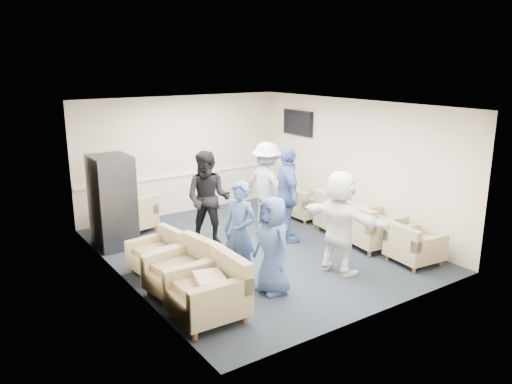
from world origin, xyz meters
TOP-DOWN VIEW (x-y plane):
  - floor at (0.00, 0.00)m, footprint 6.00×6.00m
  - ceiling at (0.00, 0.00)m, footprint 6.00×6.00m
  - back_wall at (0.00, 3.00)m, footprint 5.00×0.02m
  - front_wall at (0.00, -3.00)m, footprint 5.00×0.02m
  - left_wall at (-2.50, 0.00)m, footprint 0.02×6.00m
  - right_wall at (2.50, 0.00)m, footprint 0.02×6.00m
  - chair_rail at (0.00, 2.98)m, footprint 4.98×0.04m
  - tv at (2.44, 1.80)m, footprint 0.10×1.00m
  - armchair_left_near at (-1.95, -1.81)m, footprint 0.95×0.95m
  - armchair_left_mid at (-1.92, -0.98)m, footprint 1.01×1.01m
  - armchair_left_far at (-1.90, 0.03)m, footprint 0.85×0.85m
  - armchair_right_near at (1.90, -2.10)m, footprint 0.86×0.86m
  - armchair_right_midnear at (1.88, -1.13)m, footprint 1.02×1.02m
  - armchair_right_midfar at (2.00, -0.23)m, footprint 1.05×1.05m
  - armchair_right_far at (2.00, 0.93)m, footprint 0.76×0.76m
  - armchair_corner at (-1.51, 2.28)m, footprint 0.97×0.97m
  - vending_machine at (-2.09, 1.69)m, footprint 0.72×0.83m
  - backpack at (-1.04, -0.75)m, footprint 0.33×0.29m
  - pillow at (-1.96, -1.81)m, footprint 0.48×0.56m
  - person_front_left at (-0.78, -1.62)m, footprint 0.49×0.75m
  - person_mid_left at (-0.92, -0.93)m, footprint 0.58×0.69m
  - person_back_left at (-0.57, 0.73)m, footprint 1.12×1.11m
  - person_back_right at (0.98, 0.98)m, footprint 0.92×1.30m
  - person_mid_right at (0.80, 0.04)m, footprint 0.83×1.19m
  - person_front_right at (0.58, -1.63)m, footprint 0.86×1.70m

SIDE VIEW (x-z plane):
  - floor at x=0.00m, z-range 0.00..0.00m
  - backpack at x=-1.04m, z-range 0.01..0.47m
  - armchair_right_far at x=2.00m, z-range 0.00..0.60m
  - armchair_left_far at x=-1.90m, z-range 0.00..0.61m
  - armchair_right_near at x=1.90m, z-range 0.00..0.62m
  - armchair_corner at x=-1.51m, z-range 0.00..0.66m
  - armchair_left_mid at x=-1.92m, z-range 0.00..0.71m
  - armchair_right_midnear at x=1.88m, z-range 0.00..0.73m
  - armchair_right_midfar at x=2.00m, z-range 0.00..0.74m
  - armchair_left_near at x=-1.95m, z-range 0.00..0.74m
  - pillow at x=-1.96m, z-range 0.49..0.63m
  - person_front_left at x=-0.78m, z-range 0.00..1.52m
  - person_mid_left at x=-0.92m, z-range 0.00..1.62m
  - person_front_right at x=0.58m, z-range 0.00..1.75m
  - vending_machine at x=-2.09m, z-range 0.00..1.76m
  - chair_rail at x=0.00m, z-range 0.87..0.93m
  - person_back_right at x=0.98m, z-range 0.00..1.83m
  - person_back_left at x=-0.57m, z-range 0.00..1.83m
  - person_mid_right at x=0.80m, z-range 0.00..1.87m
  - back_wall at x=0.00m, z-range 0.00..2.70m
  - front_wall at x=0.00m, z-range 0.00..2.70m
  - left_wall at x=-2.50m, z-range 0.00..2.70m
  - right_wall at x=2.50m, z-range 0.00..2.70m
  - tv at x=2.44m, z-range 1.76..2.34m
  - ceiling at x=0.00m, z-range 2.70..2.70m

